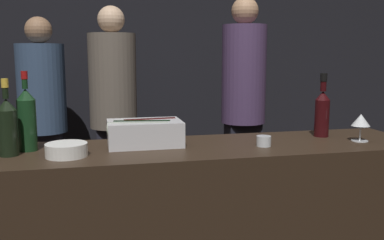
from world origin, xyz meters
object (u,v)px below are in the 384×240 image
at_px(person_blond_tee, 113,106).
at_px(person_grey_polo, 243,100).
at_px(candle_votive, 264,141).
at_px(wine_glass, 361,121).
at_px(person_in_hoodie, 43,111).
at_px(ice_bin_with_bottles, 144,131).
at_px(bowl_white, 66,149).
at_px(red_wine_bottle_burgundy, 27,118).
at_px(red_wine_bottle_black_foil, 322,111).
at_px(champagne_bottle, 8,125).

relative_size(person_blond_tee, person_grey_polo, 0.96).
bearing_deg(candle_votive, wine_glass, 0.42).
height_order(candle_votive, person_in_hoodie, person_in_hoodie).
xyz_separation_m(ice_bin_with_bottles, person_in_hoodie, (-0.64, 1.64, -0.10)).
xyz_separation_m(bowl_white, person_in_hoodie, (-0.29, 1.79, -0.06)).
relative_size(wine_glass, red_wine_bottle_burgundy, 0.38).
xyz_separation_m(person_in_hoodie, person_blond_tee, (0.56, -0.16, 0.05)).
height_order(ice_bin_with_bottles, candle_votive, ice_bin_with_bottles).
height_order(ice_bin_with_bottles, red_wine_bottle_black_foil, red_wine_bottle_black_foil).
xyz_separation_m(champagne_bottle, person_in_hoodie, (-0.06, 1.72, -0.16)).
bearing_deg(champagne_bottle, person_blond_tee, 72.20).
distance_m(ice_bin_with_bottles, champagne_bottle, 0.59).
height_order(ice_bin_with_bottles, person_blond_tee, person_blond_tee).
relative_size(ice_bin_with_bottles, person_blond_tee, 0.20).
bearing_deg(person_in_hoodie, person_grey_polo, 128.86).
bearing_deg(person_blond_tee, person_grey_polo, 18.01).
relative_size(wine_glass, candle_votive, 1.98).
height_order(ice_bin_with_bottles, champagne_bottle, champagne_bottle).
relative_size(champagne_bottle, person_in_hoodie, 0.19).
bearing_deg(person_grey_polo, red_wine_bottle_black_foil, 25.49).
xyz_separation_m(ice_bin_with_bottles, candle_votive, (0.54, -0.14, -0.04)).
height_order(red_wine_bottle_black_foil, person_blond_tee, person_blond_tee).
bearing_deg(person_blond_tee, candle_votive, -38.32).
bearing_deg(red_wine_bottle_burgundy, bowl_white, -41.64).
height_order(ice_bin_with_bottles, wine_glass, wine_glass).
height_order(bowl_white, person_grey_polo, person_grey_polo).
height_order(wine_glass, person_in_hoodie, person_in_hoodie).
relative_size(ice_bin_with_bottles, champagne_bottle, 1.07).
relative_size(bowl_white, person_blond_tee, 0.10).
distance_m(wine_glass, person_grey_polo, 1.39).
bearing_deg(candle_votive, person_blond_tee, 110.86).
relative_size(candle_votive, champagne_bottle, 0.21).
bearing_deg(red_wine_bottle_burgundy, candle_votive, -7.89).
bearing_deg(person_blond_tee, bowl_white, -68.40).
height_order(wine_glass, person_blond_tee, person_blond_tee).
bearing_deg(person_in_hoodie, candle_votive, 86.27).
relative_size(bowl_white, champagne_bottle, 0.53).
bearing_deg(person_grey_polo, champagne_bottle, -22.71).
bearing_deg(red_wine_bottle_black_foil, red_wine_bottle_burgundy, -179.48).
bearing_deg(person_in_hoodie, ice_bin_with_bottles, 74.10).
height_order(wine_glass, champagne_bottle, champagne_bottle).
relative_size(wine_glass, champagne_bottle, 0.42).
bearing_deg(bowl_white, candle_votive, 0.43).
bearing_deg(champagne_bottle, person_grey_polo, 41.30).
bearing_deg(red_wine_bottle_black_foil, person_blond_tee, 124.41).
relative_size(ice_bin_with_bottles, person_in_hoodie, 0.21).
bearing_deg(ice_bin_with_bottles, person_in_hoodie, 111.23).
bearing_deg(red_wine_bottle_burgundy, red_wine_bottle_black_foil, 0.52).
bearing_deg(red_wine_bottle_black_foil, ice_bin_with_bottles, -179.00).
distance_m(person_blond_tee, person_grey_polo, 1.04).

